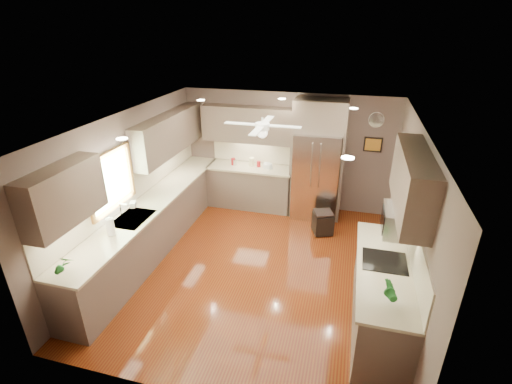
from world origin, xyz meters
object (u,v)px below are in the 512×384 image
at_px(bowl, 267,168).
at_px(microwave, 400,221).
at_px(stool, 323,223).
at_px(potted_plant_left, 61,264).
at_px(potted_plant_right, 390,290).
at_px(soap_bottle, 134,204).
at_px(canister_d, 259,164).
at_px(canister_a, 233,162).
at_px(paper_towel, 110,227).
at_px(refrigerator, 317,162).
at_px(canister_b, 235,162).
at_px(canister_c, 252,162).

height_order(bowl, microwave, microwave).
bearing_deg(stool, potted_plant_left, -130.43).
bearing_deg(potted_plant_right, microwave, 82.98).
bearing_deg(soap_bottle, canister_d, 58.28).
bearing_deg(soap_bottle, canister_a, 68.48).
bearing_deg(paper_towel, canister_d, 66.94).
bearing_deg(canister_a, bowl, -2.35).
height_order(bowl, refrigerator, refrigerator).
height_order(potted_plant_right, stool, potted_plant_right).
relative_size(canister_b, bowl, 0.58).
xyz_separation_m(refrigerator, microwave, (1.33, -2.71, 0.29)).
bearing_deg(microwave, bowl, 131.08).
bearing_deg(refrigerator, potted_plant_left, -122.38).
xyz_separation_m(microwave, paper_towel, (-3.97, -0.48, -0.40)).
relative_size(canister_b, stool, 0.29).
relative_size(canister_b, refrigerator, 0.06).
xyz_separation_m(canister_a, stool, (2.07, -0.80, -0.78)).
xyz_separation_m(canister_b, potted_plant_left, (-0.86, -4.21, 0.09)).
height_order(potted_plant_left, stool, potted_plant_left).
height_order(canister_c, paper_towel, paper_towel).
relative_size(refrigerator, microwave, 4.45).
relative_size(canister_b, paper_towel, 0.47).
bearing_deg(canister_d, canister_c, 171.23).
relative_size(potted_plant_left, bowl, 1.38).
bearing_deg(potted_plant_left, bowl, 68.97).
distance_m(canister_b, canister_d, 0.53).
bearing_deg(microwave, canister_a, 138.84).
bearing_deg(canister_c, canister_b, -170.05).
distance_m(canister_d, soap_bottle, 2.88).
bearing_deg(canister_c, canister_d, -8.77).
relative_size(canister_d, refrigerator, 0.05).
distance_m(potted_plant_right, paper_towel, 3.88).
bearing_deg(microwave, canister_d, 132.80).
relative_size(potted_plant_left, microwave, 0.58).
relative_size(canister_a, soap_bottle, 0.73).
xyz_separation_m(soap_bottle, stool, (3.02, 1.61, -0.80)).
distance_m(canister_c, stool, 2.04).
height_order(canister_b, microwave, microwave).
relative_size(canister_a, canister_c, 0.82).
distance_m(canister_b, soap_bottle, 2.61).
bearing_deg(microwave, soap_bottle, 175.37).
bearing_deg(canister_a, canister_d, 3.81).
bearing_deg(canister_b, paper_towel, -104.90).
height_order(soap_bottle, bowl, soap_bottle).
bearing_deg(bowl, canister_b, 177.68).
height_order(canister_a, stool, canister_a).
distance_m(canister_b, microwave, 4.17).
bearing_deg(paper_towel, canister_b, 75.10).
height_order(soap_bottle, microwave, microwave).
distance_m(canister_a, canister_c, 0.40).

